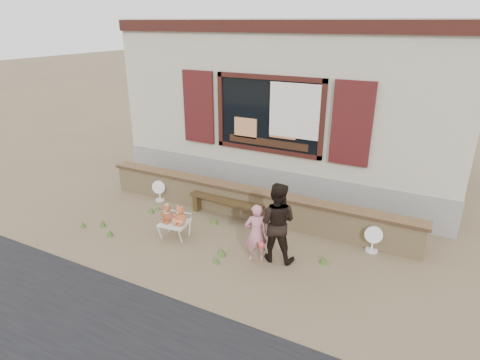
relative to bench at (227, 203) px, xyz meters
The scene contains 12 objects.
ground 0.96m from the bench, 62.53° to the right, with size 80.00×80.00×0.00m, color brown.
shopfront 4.07m from the bench, 83.57° to the left, with size 8.04×5.13×4.00m.
brick_wall 0.46m from the bench, 25.68° to the left, with size 7.10×0.36×0.67m.
bench is the anchor object (origin of this frame).
folding_chair 1.33m from the bench, 111.18° to the right, with size 0.58×0.52×0.32m.
teddy_bear_left 1.41m from the bench, 116.23° to the right, with size 0.27×0.23×0.37m, color brown, non-canonical shape.
teddy_bear_right 1.28m from the bench, 105.60° to the right, with size 0.29×0.25×0.39m, color #9C4A2B, non-canonical shape.
child 1.80m from the bench, 44.58° to the right, with size 0.40×0.26×1.08m, color #CF7C8B.
adult 1.93m from the bench, 33.82° to the right, with size 0.71×0.55×1.45m, color black.
fan_left 1.82m from the bench, behind, with size 0.33×0.21×0.51m.
fan_right 3.05m from the bench, ahead, with size 0.33×0.22×0.52m.
grass_tufts 1.10m from the bench, 104.27° to the right, with size 4.94×1.55×0.15m.
Camera 1 is at (3.42, -5.98, 3.96)m, focal length 30.00 mm.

